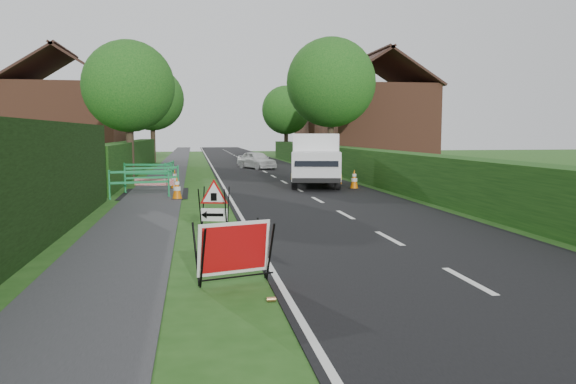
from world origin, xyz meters
TOP-DOWN VIEW (x-y plane):
  - ground at (0.00, 0.00)m, footprint 120.00×120.00m
  - road_surface at (2.50, 35.00)m, footprint 6.00×90.00m
  - footpath at (-3.00, 35.00)m, footprint 2.00×90.00m
  - hedge_west_far at (-5.00, 22.00)m, footprint 1.00×24.00m
  - hedge_east at (6.50, 16.00)m, footprint 1.20×50.00m
  - house_west at (-10.00, 30.00)m, footprint 7.50×7.40m
  - house_east_a at (11.00, 28.00)m, footprint 7.50×7.40m
  - house_east_b at (12.00, 42.00)m, footprint 7.50×7.40m
  - tree_nw at (-4.60, 18.00)m, footprint 4.40×4.40m
  - tree_ne at (6.40, 22.00)m, footprint 5.20×5.20m
  - tree_fw at (-4.60, 34.00)m, footprint 4.80×4.80m
  - tree_fe at (6.40, 38.00)m, footprint 4.20×4.20m
  - red_rect_sign at (-1.01, -2.06)m, footprint 1.23×0.94m
  - triangle_sign at (-1.19, 2.00)m, footprint 0.87×0.87m
  - works_van at (3.55, 13.08)m, footprint 2.84×5.15m
  - traffic_cone_0 at (4.80, 11.50)m, footprint 0.38×0.38m
  - traffic_cone_1 at (4.64, 13.43)m, footprint 0.38×0.38m
  - traffic_cone_2 at (4.60, 15.26)m, footprint 0.38×0.38m
  - traffic_cone_3 at (-2.15, 9.03)m, footprint 0.38×0.38m
  - traffic_cone_4 at (-2.34, 12.82)m, footprint 0.38×0.38m
  - ped_barrier_0 at (-3.44, 9.71)m, footprint 2.09×0.73m
  - ped_barrier_1 at (-3.16, 11.76)m, footprint 2.09×0.79m
  - ped_barrier_2 at (-3.49, 14.05)m, footprint 2.09×0.77m
  - ped_barrier_3 at (-2.64, 15.01)m, footprint 0.63×2.09m
  - redwhite_plank at (-3.02, 10.89)m, footprint 1.46×0.43m
  - litter_can at (-0.59, -3.01)m, footprint 0.12×0.07m
  - hatchback_car at (2.35, 24.98)m, footprint 2.52×3.53m

SIDE VIEW (x-z plane):
  - ground at x=0.00m, z-range 0.00..0.00m
  - hedge_west_far at x=-5.00m, z-range -0.90..0.90m
  - hedge_east at x=6.50m, z-range -0.75..0.75m
  - redwhite_plank at x=-3.02m, z-range -0.12..0.12m
  - litter_can at x=-0.59m, z-range -0.03..0.03m
  - road_surface at x=2.50m, z-range -0.01..0.01m
  - footpath at x=-3.00m, z-range -0.01..0.02m
  - traffic_cone_0 at x=4.80m, z-range 0.00..0.79m
  - traffic_cone_1 at x=4.64m, z-range 0.00..0.79m
  - traffic_cone_2 at x=4.60m, z-range 0.00..0.79m
  - traffic_cone_3 at x=-2.15m, z-range 0.00..0.79m
  - traffic_cone_4 at x=-2.34m, z-range 0.00..0.79m
  - red_rect_sign at x=-1.01m, z-range 0.07..1.00m
  - hatchback_car at x=2.35m, z-range 0.00..1.12m
  - ped_barrier_0 at x=-3.44m, z-range 0.13..1.13m
  - ped_barrier_1 at x=-3.16m, z-range 0.13..1.13m
  - ped_barrier_2 at x=-3.49m, z-range 0.13..1.13m
  - ped_barrier_3 at x=-2.64m, z-range 0.13..1.13m
  - triangle_sign at x=-1.19m, z-range 0.20..1.25m
  - works_van at x=3.55m, z-range 0.07..2.29m
  - house_west at x=-10.00m, z-range -1.04..6.84m
  - house_east_a at x=11.00m, z-range -1.04..6.84m
  - house_east_b at x=12.00m, z-range -1.04..6.84m
  - tree_fe at x=6.40m, z-range 1.05..7.39m
  - tree_nw at x=-4.60m, z-range 1.13..7.83m
  - tree_fw at x=-4.60m, z-range 1.21..8.45m
  - tree_ne at x=6.40m, z-range 1.28..9.07m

